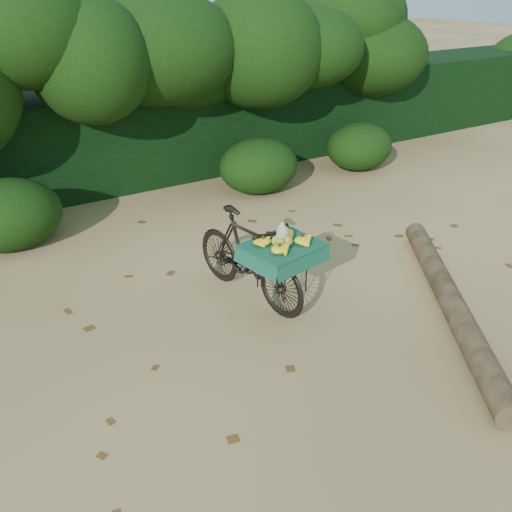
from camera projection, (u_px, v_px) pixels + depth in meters
ground at (340, 321)px, 6.57m from camera, size 80.00×80.00×0.00m
vendor_bicycle at (249, 257)px, 6.78m from camera, size 1.04×2.02×1.18m
fallen_log at (450, 300)px, 6.72m from camera, size 2.51×3.52×0.29m
hedge_backdrop at (144, 133)px, 10.91m from camera, size 26.00×1.80×1.80m
tree_row at (119, 86)px, 9.50m from camera, size 14.50×2.00×4.00m
bush_clumps at (212, 178)px, 9.84m from camera, size 8.80×1.70×0.90m
leaf_litter at (308, 297)px, 7.06m from camera, size 7.00×7.30×0.01m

